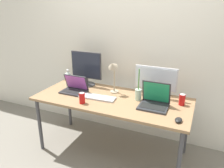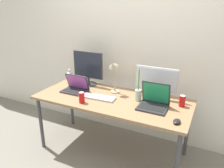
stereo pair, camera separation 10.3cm
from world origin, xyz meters
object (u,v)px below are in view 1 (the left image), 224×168
object	(u,v)px
bamboo_vase	(138,94)
soda_can_by_laptop	(82,98)
work_desk	(112,103)
soda_can_near_keyboard	(182,100)
laptop_silver	(75,88)
laptop_secondary	(154,101)
water_bottle	(68,79)
monitor_center	(155,81)
keyboard_main	(97,97)
monitor_left	(86,68)
desk_lamp	(113,71)
mouse_by_keyboard	(179,120)

from	to	relation	value
bamboo_vase	soda_can_by_laptop	bearing A→B (deg)	-147.84
work_desk	soda_can_by_laptop	world-z (taller)	soda_can_by_laptop
soda_can_near_keyboard	soda_can_by_laptop	distance (m)	1.11
work_desk	laptop_silver	distance (m)	0.52
laptop_secondary	water_bottle	distance (m)	1.21
work_desk	water_bottle	xyz separation A→B (m)	(-0.69, 0.12, 0.17)
monitor_center	water_bottle	size ratio (longest dim) A/B	2.11
laptop_secondary	keyboard_main	bearing A→B (deg)	-175.16
keyboard_main	bamboo_vase	bearing A→B (deg)	15.46
monitor_left	desk_lamp	world-z (taller)	monitor_left
work_desk	water_bottle	world-z (taller)	water_bottle
monitor_left	keyboard_main	bearing A→B (deg)	-45.52
laptop_secondary	work_desk	bearing A→B (deg)	178.73
monitor_left	laptop_silver	bearing A→B (deg)	-93.04
monitor_left	laptop_secondary	xyz separation A→B (m)	(1.00, -0.28, -0.18)
bamboo_vase	desk_lamp	bearing A→B (deg)	170.33
laptop_secondary	desk_lamp	xyz separation A→B (m)	(-0.56, 0.15, 0.22)
desk_lamp	work_desk	bearing A→B (deg)	-70.52
keyboard_main	soda_can_by_laptop	bearing A→B (deg)	-118.28
monitor_left	soda_can_by_laptop	size ratio (longest dim) A/B	3.66
work_desk	water_bottle	size ratio (longest dim) A/B	7.75
laptop_silver	mouse_by_keyboard	bearing A→B (deg)	-10.08
soda_can_by_laptop	desk_lamp	distance (m)	0.50
keyboard_main	desk_lamp	xyz separation A→B (m)	(0.11, 0.21, 0.28)
soda_can_by_laptop	monitor_left	bearing A→B (deg)	114.66
work_desk	laptop_silver	world-z (taller)	laptop_silver
bamboo_vase	desk_lamp	distance (m)	0.41
laptop_secondary	bamboo_vase	world-z (taller)	bamboo_vase
work_desk	soda_can_near_keyboard	bearing A→B (deg)	10.58
mouse_by_keyboard	soda_can_by_laptop	xyz separation A→B (m)	(-1.05, -0.02, 0.05)
laptop_secondary	desk_lamp	size ratio (longest dim) A/B	0.73
soda_can_near_keyboard	monitor_left	bearing A→B (deg)	174.27
laptop_silver	monitor_left	bearing A→B (deg)	86.96
monitor_left	soda_can_by_laptop	bearing A→B (deg)	-65.34
monitor_left	mouse_by_keyboard	xyz separation A→B (m)	(1.29, -0.52, -0.23)
laptop_silver	soda_can_near_keyboard	distance (m)	1.30
desk_lamp	laptop_silver	bearing A→B (deg)	-161.53
monitor_left	mouse_by_keyboard	bearing A→B (deg)	-21.78
work_desk	monitor_left	bearing A→B (deg)	151.15
soda_can_near_keyboard	bamboo_vase	xyz separation A→B (m)	(-0.48, -0.06, 0.01)
monitor_center	keyboard_main	distance (m)	0.71
monitor_center	soda_can_by_laptop	distance (m)	0.88
laptop_silver	laptop_secondary	world-z (taller)	laptop_secondary
desk_lamp	monitor_left	bearing A→B (deg)	163.67
laptop_silver	soda_can_by_laptop	xyz separation A→B (m)	(0.26, -0.25, 0.01)
mouse_by_keyboard	desk_lamp	world-z (taller)	desk_lamp
mouse_by_keyboard	desk_lamp	bearing A→B (deg)	158.73
water_bottle	desk_lamp	distance (m)	0.67
desk_lamp	soda_can_by_laptop	bearing A→B (deg)	-116.57
keyboard_main	water_bottle	distance (m)	0.57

